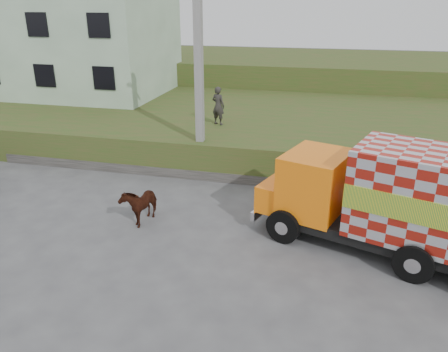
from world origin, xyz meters
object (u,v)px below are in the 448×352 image
(utility_pole, at_px, (199,77))
(cow, at_px, (140,203))
(pedestrian, at_px, (218,106))
(cargo_truck, at_px, (398,201))

(utility_pole, distance_m, cow, 5.67)
(pedestrian, bearing_deg, utility_pole, 108.56)
(utility_pole, bearing_deg, pedestrian, 88.36)
(cow, height_order, pedestrian, pedestrian)
(cow, xyz_separation_m, pedestrian, (0.84, 7.10, 1.74))
(cow, relative_size, pedestrian, 0.86)
(utility_pole, height_order, pedestrian, utility_pole)
(cargo_truck, height_order, pedestrian, pedestrian)
(cargo_truck, bearing_deg, utility_pole, 166.05)
(utility_pole, xyz_separation_m, cow, (-0.77, -4.45, -3.44))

